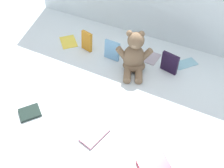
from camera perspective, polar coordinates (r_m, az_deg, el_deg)
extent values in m
plane|color=silver|center=(1.26, 2.20, -0.45)|extent=(3.20, 3.20, 0.00)
ellipsoid|color=#7A6047|center=(1.32, 4.94, 6.02)|extent=(0.14, 0.12, 0.15)
ellipsoid|color=#7A6047|center=(1.35, 4.81, 4.30)|extent=(0.15, 0.13, 0.05)
sphere|color=#7A6047|center=(1.25, 5.24, 9.85)|extent=(0.11, 0.11, 0.08)
ellipsoid|color=#997C5E|center=(1.23, 5.18, 8.78)|extent=(0.04, 0.04, 0.03)
sphere|color=#7A6047|center=(1.24, 3.96, 11.36)|extent=(0.04, 0.04, 0.03)
sphere|color=#7A6047|center=(1.24, 6.73, 11.18)|extent=(0.04, 0.04, 0.03)
cylinder|color=#7A6047|center=(1.30, 2.27, 6.97)|extent=(0.08, 0.06, 0.08)
cylinder|color=#7A6047|center=(1.30, 7.73, 6.61)|extent=(0.08, 0.06, 0.08)
cylinder|color=#7A6047|center=(1.29, 3.30, 1.96)|extent=(0.07, 0.09, 0.04)
cylinder|color=#7A6047|center=(1.29, 6.07, 1.79)|extent=(0.07, 0.09, 0.04)
cube|color=#1B2B25|center=(1.20, -18.13, -6.16)|extent=(0.12, 0.12, 0.01)
cube|color=#73ACD8|center=(1.39, 0.00, 7.64)|extent=(0.09, 0.03, 0.11)
cube|color=red|center=(1.01, 9.50, -17.85)|extent=(0.14, 0.14, 0.02)
cube|color=yellow|center=(1.57, -9.85, 9.46)|extent=(0.16, 0.15, 0.01)
cube|color=#A093A0|center=(1.44, 8.80, 5.97)|extent=(0.09, 0.11, 0.01)
cube|color=#84BCD0|center=(1.44, 16.31, 4.52)|extent=(0.13, 0.14, 0.01)
cube|color=#BA7088|center=(1.07, -3.92, -11.39)|extent=(0.09, 0.14, 0.01)
cube|color=orange|center=(1.47, -5.72, 9.64)|extent=(0.08, 0.04, 0.11)
cube|color=black|center=(1.34, 12.93, 4.65)|extent=(0.09, 0.04, 0.11)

